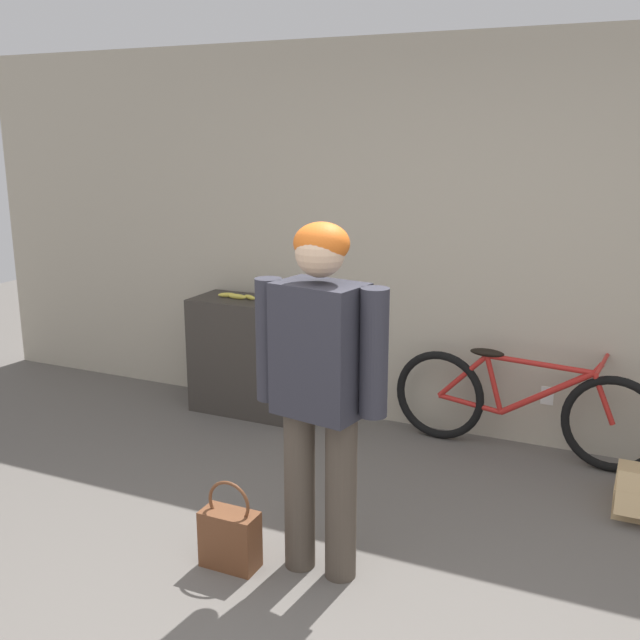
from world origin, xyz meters
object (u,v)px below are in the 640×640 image
object	(u,v)px
person	(320,373)
banana	(237,296)
bicycle	(521,406)
handbag	(230,537)

from	to	relation	value
person	banana	size ratio (longest dim) A/B	5.09
bicycle	person	bearing A→B (deg)	-106.03
person	bicycle	bearing A→B (deg)	80.37
bicycle	banana	world-z (taller)	banana
person	handbag	bearing A→B (deg)	-150.07
bicycle	handbag	distance (m)	2.13
person	bicycle	size ratio (longest dim) A/B	0.97
handbag	banana	bearing A→B (deg)	119.41
handbag	bicycle	bearing A→B (deg)	61.76
bicycle	handbag	size ratio (longest dim) A/B	3.87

